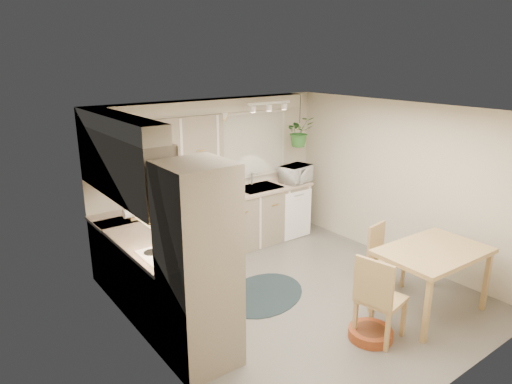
# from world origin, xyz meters

# --- Properties ---
(floor) EXTENTS (4.20, 4.20, 0.00)m
(floor) POSITION_xyz_m (0.00, 0.00, 0.00)
(floor) COLOR #67625B
(floor) RESTS_ON ground
(ceiling) EXTENTS (4.20, 4.20, 0.00)m
(ceiling) POSITION_xyz_m (0.00, 0.00, 2.40)
(ceiling) COLOR silver
(ceiling) RESTS_ON wall_back
(wall_back) EXTENTS (4.00, 0.04, 2.40)m
(wall_back) POSITION_xyz_m (0.00, 2.10, 1.20)
(wall_back) COLOR beige
(wall_back) RESTS_ON floor
(wall_front) EXTENTS (4.00, 0.04, 2.40)m
(wall_front) POSITION_xyz_m (0.00, -2.10, 1.20)
(wall_front) COLOR beige
(wall_front) RESTS_ON floor
(wall_left) EXTENTS (0.04, 4.20, 2.40)m
(wall_left) POSITION_xyz_m (-2.00, 0.00, 1.20)
(wall_left) COLOR beige
(wall_left) RESTS_ON floor
(wall_right) EXTENTS (0.04, 4.20, 2.40)m
(wall_right) POSITION_xyz_m (2.00, 0.00, 1.20)
(wall_right) COLOR beige
(wall_right) RESTS_ON floor
(base_cab_left) EXTENTS (0.60, 1.85, 0.90)m
(base_cab_left) POSITION_xyz_m (-1.70, 0.88, 0.45)
(base_cab_left) COLOR gray
(base_cab_left) RESTS_ON floor
(base_cab_back) EXTENTS (3.60, 0.60, 0.90)m
(base_cab_back) POSITION_xyz_m (-0.20, 1.80, 0.45)
(base_cab_back) COLOR gray
(base_cab_back) RESTS_ON floor
(counter_left) EXTENTS (0.64, 1.89, 0.04)m
(counter_left) POSITION_xyz_m (-1.69, 0.88, 0.92)
(counter_left) COLOR #C1A98D
(counter_left) RESTS_ON base_cab_left
(counter_back) EXTENTS (3.64, 0.64, 0.04)m
(counter_back) POSITION_xyz_m (-0.20, 1.79, 0.92)
(counter_back) COLOR #C1A98D
(counter_back) RESTS_ON base_cab_back
(oven_stack) EXTENTS (0.65, 0.65, 2.10)m
(oven_stack) POSITION_xyz_m (-1.68, -0.38, 1.05)
(oven_stack) COLOR gray
(oven_stack) RESTS_ON floor
(wall_oven_face) EXTENTS (0.02, 0.56, 0.58)m
(wall_oven_face) POSITION_xyz_m (-1.35, -0.38, 1.05)
(wall_oven_face) COLOR white
(wall_oven_face) RESTS_ON oven_stack
(upper_cab_left) EXTENTS (0.35, 2.00, 0.75)m
(upper_cab_left) POSITION_xyz_m (-1.82, 1.00, 1.83)
(upper_cab_left) COLOR gray
(upper_cab_left) RESTS_ON wall_left
(upper_cab_back) EXTENTS (2.00, 0.35, 0.75)m
(upper_cab_back) POSITION_xyz_m (-1.00, 1.93, 1.83)
(upper_cab_back) COLOR gray
(upper_cab_back) RESTS_ON wall_back
(soffit_left) EXTENTS (0.30, 2.00, 0.20)m
(soffit_left) POSITION_xyz_m (-1.85, 1.00, 2.30)
(soffit_left) COLOR beige
(soffit_left) RESTS_ON wall_left
(soffit_back) EXTENTS (3.60, 0.30, 0.20)m
(soffit_back) POSITION_xyz_m (-0.20, 1.95, 2.30)
(soffit_back) COLOR beige
(soffit_back) RESTS_ON wall_back
(cooktop) EXTENTS (0.52, 0.58, 0.02)m
(cooktop) POSITION_xyz_m (-1.68, 0.30, 0.94)
(cooktop) COLOR white
(cooktop) RESTS_ON counter_left
(range_hood) EXTENTS (0.40, 0.60, 0.14)m
(range_hood) POSITION_xyz_m (-1.70, 0.30, 1.40)
(range_hood) COLOR white
(range_hood) RESTS_ON upper_cab_left
(window_blinds) EXTENTS (1.40, 0.02, 1.00)m
(window_blinds) POSITION_xyz_m (0.70, 2.07, 1.60)
(window_blinds) COLOR beige
(window_blinds) RESTS_ON wall_back
(window_frame) EXTENTS (1.50, 0.02, 1.10)m
(window_frame) POSITION_xyz_m (0.70, 2.08, 1.60)
(window_frame) COLOR beige
(window_frame) RESTS_ON wall_back
(sink) EXTENTS (0.70, 0.48, 0.10)m
(sink) POSITION_xyz_m (0.70, 1.80, 0.90)
(sink) COLOR #9A9DA1
(sink) RESTS_ON counter_back
(dishwasher_front) EXTENTS (0.58, 0.02, 0.83)m
(dishwasher_front) POSITION_xyz_m (1.30, 1.49, 0.42)
(dishwasher_front) COLOR white
(dishwasher_front) RESTS_ON base_cab_back
(track_light_bar) EXTENTS (0.80, 0.04, 0.04)m
(track_light_bar) POSITION_xyz_m (0.70, 1.55, 2.33)
(track_light_bar) COLOR white
(track_light_bar) RESTS_ON ceiling
(wall_clock) EXTENTS (0.30, 0.03, 0.30)m
(wall_clock) POSITION_xyz_m (0.15, 2.07, 2.18)
(wall_clock) COLOR gold
(wall_clock) RESTS_ON wall_back
(dining_table) EXTENTS (1.33, 0.91, 0.82)m
(dining_table) POSITION_xyz_m (1.03, -1.20, 0.41)
(dining_table) COLOR tan
(dining_table) RESTS_ON floor
(chair_left) EXTENTS (0.55, 0.55, 1.00)m
(chair_left) POSITION_xyz_m (0.12, -1.19, 0.50)
(chair_left) COLOR tan
(chair_left) RESTS_ON floor
(chair_back) EXTENTS (0.46, 0.46, 0.87)m
(chair_back) POSITION_xyz_m (1.10, -0.51, 0.43)
(chair_back) COLOR tan
(chair_back) RESTS_ON floor
(braided_rug) EXTENTS (1.53, 1.37, 0.01)m
(braided_rug) POSITION_xyz_m (-0.34, 0.31, 0.01)
(braided_rug) COLOR black
(braided_rug) RESTS_ON floor
(pet_bed) EXTENTS (0.57, 0.57, 0.11)m
(pet_bed) POSITION_xyz_m (0.02, -1.16, 0.06)
(pet_bed) COLOR #A64D21
(pet_bed) RESTS_ON floor
(microwave) EXTENTS (0.57, 0.38, 0.35)m
(microwave) POSITION_xyz_m (1.42, 1.70, 1.12)
(microwave) COLOR white
(microwave) RESTS_ON counter_back
(soap_bottle) EXTENTS (0.11, 0.20, 0.09)m
(soap_bottle) POSITION_xyz_m (0.33, 1.95, 0.98)
(soap_bottle) COLOR white
(soap_bottle) RESTS_ON counter_back
(hanging_plant) EXTENTS (0.56, 0.60, 0.39)m
(hanging_plant) POSITION_xyz_m (1.47, 1.70, 1.75)
(hanging_plant) COLOR #30692A
(hanging_plant) RESTS_ON ceiling
(coffee_maker) EXTENTS (0.20, 0.23, 0.29)m
(coffee_maker) POSITION_xyz_m (-0.88, 1.80, 1.09)
(coffee_maker) COLOR black
(coffee_maker) RESTS_ON counter_back
(toaster) EXTENTS (0.32, 0.23, 0.17)m
(toaster) POSITION_xyz_m (-0.64, 1.82, 1.03)
(toaster) COLOR #9A9DA1
(toaster) RESTS_ON counter_back
(knife_block) EXTENTS (0.12, 0.12, 0.24)m
(knife_block) POSITION_xyz_m (-0.52, 1.85, 1.06)
(knife_block) COLOR tan
(knife_block) RESTS_ON counter_back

